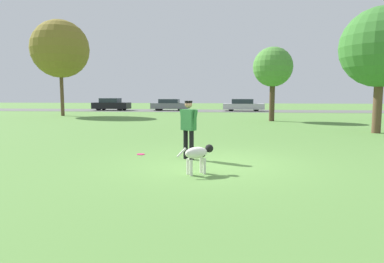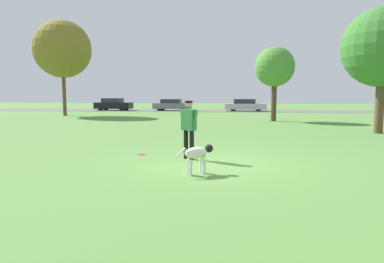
% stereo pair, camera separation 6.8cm
% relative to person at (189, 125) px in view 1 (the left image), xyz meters
% --- Properties ---
extents(ground_plane, '(120.00, 120.00, 0.00)m').
position_rel_person_xyz_m(ground_plane, '(0.67, -0.54, -0.99)').
color(ground_plane, '#56843D').
extents(far_road_strip, '(120.00, 6.00, 0.01)m').
position_rel_person_xyz_m(far_road_strip, '(0.67, 28.29, -0.99)').
color(far_road_strip, '#5B5B59').
rests_on(far_road_strip, ground_plane).
extents(person, '(0.60, 0.49, 1.67)m').
position_rel_person_xyz_m(person, '(0.00, 0.00, 0.00)').
color(person, black).
rests_on(person, ground_plane).
extents(dog, '(0.85, 0.67, 0.68)m').
position_rel_person_xyz_m(dog, '(0.44, -1.79, -0.52)').
color(dog, silver).
rests_on(dog, ground_plane).
extents(frisbee, '(0.24, 0.24, 0.02)m').
position_rel_person_xyz_m(frisbee, '(-1.56, 0.57, -0.98)').
color(frisbee, '#E52366').
rests_on(frisbee, ground_plane).
extents(tree_near_right, '(3.72, 3.72, 5.89)m').
position_rel_person_xyz_m(tree_near_right, '(8.14, 7.58, 3.02)').
color(tree_near_right, brown).
rests_on(tree_near_right, ground_plane).
extents(tree_mid_center, '(2.69, 2.69, 5.04)m').
position_rel_person_xyz_m(tree_mid_center, '(4.02, 14.45, 2.67)').
color(tree_mid_center, '#4C3826').
rests_on(tree_mid_center, ground_plane).
extents(tree_far_left, '(4.81, 4.81, 8.03)m').
position_rel_person_xyz_m(tree_far_left, '(-13.11, 18.30, 4.63)').
color(tree_far_left, brown).
rests_on(tree_far_left, ground_plane).
extents(parked_car_black, '(4.18, 1.88, 1.39)m').
position_rel_person_xyz_m(parked_car_black, '(-12.26, 28.00, -0.31)').
color(parked_car_black, black).
rests_on(parked_car_black, ground_plane).
extents(parked_car_grey, '(4.21, 1.73, 1.30)m').
position_rel_person_xyz_m(parked_car_grey, '(-5.54, 28.23, -0.34)').
color(parked_car_grey, slate).
rests_on(parked_car_grey, ground_plane).
extents(parked_car_silver, '(4.45, 1.92, 1.31)m').
position_rel_person_xyz_m(parked_car_silver, '(2.58, 28.19, -0.34)').
color(parked_car_silver, '#B7B7BC').
rests_on(parked_car_silver, ground_plane).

